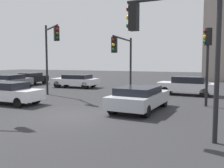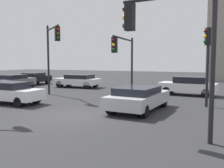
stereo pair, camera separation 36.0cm
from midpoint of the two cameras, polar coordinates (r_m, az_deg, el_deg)
name	(u,v)px [view 1 (the left image)]	position (r m, az deg, el deg)	size (l,w,h in m)	color
ground_plane	(76,116)	(12.52, -9.03, -7.22)	(107.47, 107.47, 0.00)	#2D2D30
traffic_light_0	(207,52)	(15.71, 20.29, 6.91)	(0.49, 0.44, 4.61)	black
traffic_light_1	(51,46)	(19.40, -14.23, 8.48)	(2.70, 2.20, 5.51)	black
traffic_light_3	(123,53)	(18.05, 1.94, 7.12)	(0.59, 4.54, 4.53)	black
traffic_light_4	(173,34)	(8.93, 12.48, 11.11)	(3.26, 0.40, 5.08)	black
car_0	(12,82)	(25.57, -22.28, 0.52)	(2.16, 4.23, 1.41)	slate
car_1	(9,92)	(17.08, -23.04, -1.77)	(4.25, 1.83, 1.37)	silver
car_4	(76,80)	(25.84, -8.66, 0.81)	(4.71, 2.29, 1.32)	silver
car_5	(139,97)	(13.73, 5.53, -3.07)	(2.38, 4.78, 1.31)	#ADB2B7
car_6	(187,85)	(20.73, 16.19, -0.27)	(4.46, 2.11, 1.47)	silver
car_7	(32,78)	(30.04, -18.16, 1.25)	(2.11, 4.19, 1.36)	black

